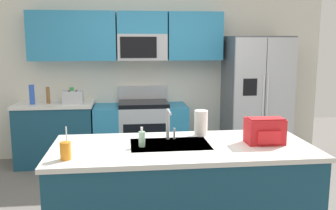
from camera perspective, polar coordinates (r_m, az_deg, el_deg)
name	(u,v)px	position (r m, az deg, el deg)	size (l,w,h in m)	color
kitchen_wall_unit	(148,61)	(5.72, -3.10, 6.67)	(5.20, 0.43, 2.60)	silver
back_counter	(56,134)	(5.67, -16.79, -4.21)	(1.11, 0.63, 0.90)	navy
range_oven	(141,132)	(5.59, -4.14, -4.10)	(1.36, 0.61, 1.10)	#B7BABF
refrigerator	(256,99)	(5.76, 13.28, 0.96)	(0.90, 0.76, 1.85)	#4C4F54
island_counter	(182,194)	(3.36, 2.14, -13.51)	(2.23, 0.97, 0.90)	navy
toaster	(73,97)	(5.48, -14.32, 1.17)	(0.28, 0.16, 0.18)	#B7BABF
pepper_mill	(48,95)	(5.58, -17.87, 1.45)	(0.05, 0.05, 0.24)	brown
bottle_blue	(32,95)	(5.58, -20.10, 1.51)	(0.07, 0.07, 0.27)	blue
bottle_green	(72,95)	(5.51, -14.46, 1.46)	(0.06, 0.06, 0.23)	green
sink_faucet	(169,122)	(3.34, 0.12, -2.56)	(0.08, 0.21, 0.28)	#B7BABF
drink_cup_orange	(66,151)	(2.92, -15.39, -6.74)	(0.08, 0.08, 0.26)	orange
soap_dispenser	(142,139)	(3.16, -4.02, -5.17)	(0.06, 0.06, 0.17)	#A5D8B2
paper_towel_roll	(201,123)	(3.52, 5.06, -2.76)	(0.12, 0.12, 0.24)	white
backpack	(265,130)	(3.35, 14.60, -3.77)	(0.32, 0.22, 0.23)	red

